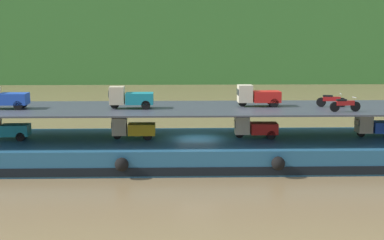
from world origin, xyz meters
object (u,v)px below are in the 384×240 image
at_px(mini_truck_upper_stern, 5,98).
at_px(motorcycle_upper_centre, 331,100).
at_px(mini_truck_upper_fore, 258,96).
at_px(mini_truck_lower_aft, 133,128).
at_px(mini_truck_lower_fore, 376,126).
at_px(mini_truck_lower_stern, 6,129).
at_px(motorcycle_upper_port, 345,104).
at_px(mini_truck_lower_mid, 255,127).
at_px(mini_truck_upper_mid, 130,98).
at_px(cargo_barge, 197,150).

height_order(mini_truck_upper_stern, motorcycle_upper_centre, mini_truck_upper_stern).
height_order(mini_truck_upper_stern, mini_truck_upper_fore, same).
bearing_deg(mini_truck_lower_aft, mini_truck_lower_fore, 1.40).
distance_m(mini_truck_lower_stern, motorcycle_upper_centre, 20.61).
distance_m(mini_truck_upper_stern, mini_truck_upper_fore, 15.88).
bearing_deg(mini_truck_lower_aft, mini_truck_upper_stern, -177.68).
distance_m(mini_truck_upper_stern, motorcycle_upper_centre, 20.49).
bearing_deg(motorcycle_upper_port, mini_truck_lower_fore, 41.24).
bearing_deg(mini_truck_upper_fore, motorcycle_upper_port, -28.50).
relative_size(mini_truck_lower_mid, mini_truck_upper_fore, 1.00).
bearing_deg(mini_truck_lower_aft, mini_truck_upper_mid, -102.43).
relative_size(cargo_barge, mini_truck_lower_stern, 11.90).
relative_size(cargo_barge, mini_truck_lower_fore, 11.99).
bearing_deg(mini_truck_upper_mid, motorcycle_upper_port, -7.95).
relative_size(mini_truck_lower_stern, mini_truck_lower_mid, 1.01).
distance_m(mini_truck_lower_stern, motorcycle_upper_port, 20.92).
relative_size(mini_truck_lower_mid, mini_truck_upper_mid, 1.00).
height_order(mini_truck_upper_mid, motorcycle_upper_centre, mini_truck_upper_mid).
distance_m(mini_truck_upper_mid, motorcycle_upper_port, 13.04).
relative_size(mini_truck_upper_mid, mini_truck_upper_fore, 1.00).
distance_m(mini_truck_lower_fore, mini_truck_upper_mid, 15.99).
relative_size(mini_truck_upper_stern, mini_truck_upper_mid, 1.00).
bearing_deg(mini_truck_upper_stern, mini_truck_lower_stern, 104.51).
xyz_separation_m(mini_truck_lower_mid, motorcycle_upper_port, (5.03, -2.28, 1.74)).
distance_m(mini_truck_lower_aft, mini_truck_lower_fore, 15.76).
xyz_separation_m(cargo_barge, mini_truck_lower_fore, (11.66, 0.41, 1.44)).
xyz_separation_m(mini_truck_lower_stern, mini_truck_upper_fore, (15.91, 0.56, 2.00)).
xyz_separation_m(mini_truck_lower_aft, mini_truck_upper_mid, (-0.08, -0.38, 2.00)).
relative_size(mini_truck_lower_fore, mini_truck_upper_fore, 1.00).
relative_size(mini_truck_lower_aft, mini_truck_lower_mid, 1.00).
height_order(cargo_barge, mini_truck_lower_stern, mini_truck_lower_stern).
height_order(mini_truck_lower_aft, mini_truck_upper_stern, mini_truck_upper_stern).
xyz_separation_m(mini_truck_lower_fore, motorcycle_upper_centre, (-3.14, -0.38, 1.74)).
relative_size(mini_truck_lower_mid, motorcycle_upper_port, 1.45).
bearing_deg(mini_truck_lower_stern, motorcycle_upper_centre, 0.35).
xyz_separation_m(cargo_barge, motorcycle_upper_centre, (8.53, 0.03, 3.18)).
bearing_deg(mini_truck_lower_fore, motorcycle_upper_port, -138.76).
relative_size(mini_truck_lower_aft, mini_truck_upper_stern, 1.00).
distance_m(mini_truck_lower_aft, motorcycle_upper_centre, 12.74).
xyz_separation_m(mini_truck_lower_aft, mini_truck_upper_stern, (-7.86, -0.32, 2.00)).
bearing_deg(motorcycle_upper_centre, mini_truck_lower_aft, -179.98).
bearing_deg(mini_truck_lower_aft, cargo_barge, -0.40).
bearing_deg(motorcycle_upper_centre, mini_truck_lower_stern, -179.65).
xyz_separation_m(mini_truck_lower_stern, motorcycle_upper_centre, (20.53, 0.13, 1.74)).
bearing_deg(mini_truck_upper_mid, motorcycle_upper_centre, 1.73).
height_order(mini_truck_upper_mid, motorcycle_upper_port, mini_truck_upper_mid).
relative_size(mini_truck_lower_stern, mini_truck_upper_mid, 1.01).
bearing_deg(cargo_barge, mini_truck_lower_stern, -179.56).
relative_size(mini_truck_lower_fore, motorcycle_upper_centre, 1.46).
relative_size(mini_truck_lower_mid, motorcycle_upper_centre, 1.46).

